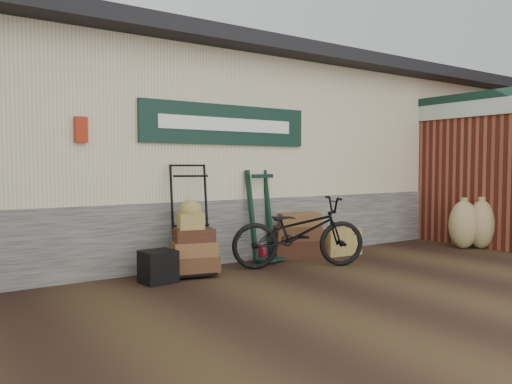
% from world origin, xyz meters
% --- Properties ---
extents(ground, '(80.00, 80.00, 0.00)m').
position_xyz_m(ground, '(0.00, 0.00, 0.00)').
color(ground, black).
rests_on(ground, ground).
extents(station_building, '(14.40, 4.10, 3.20)m').
position_xyz_m(station_building, '(-0.01, 2.74, 1.61)').
color(station_building, '#4C4C47').
rests_on(station_building, ground).
extents(brick_outbuilding, '(1.71, 4.51, 2.62)m').
position_xyz_m(brick_outbuilding, '(4.70, 1.19, 1.30)').
color(brick_outbuilding, maroon).
rests_on(brick_outbuilding, ground).
extents(porter_trolley, '(0.82, 0.69, 1.43)m').
position_xyz_m(porter_trolley, '(-1.03, 0.67, 0.71)').
color(porter_trolley, black).
rests_on(porter_trolley, ground).
extents(green_barrow, '(0.55, 0.50, 1.31)m').
position_xyz_m(green_barrow, '(0.21, 0.85, 0.66)').
color(green_barrow, black).
rests_on(green_barrow, ground).
extents(suitcase_stack, '(0.88, 0.70, 0.68)m').
position_xyz_m(suitcase_stack, '(0.83, 0.85, 0.34)').
color(suitcase_stack, '#321710').
rests_on(suitcase_stack, ground).
extents(wicker_hamper, '(0.65, 0.45, 0.41)m').
position_xyz_m(wicker_hamper, '(1.52, 0.66, 0.20)').
color(wicker_hamper, olive).
rests_on(wicker_hamper, ground).
extents(black_trunk, '(0.41, 0.37, 0.38)m').
position_xyz_m(black_trunk, '(-1.58, 0.45, 0.19)').
color(black_trunk, black).
rests_on(black_trunk, ground).
extents(bicycle, '(1.32, 1.94, 1.07)m').
position_xyz_m(bicycle, '(0.36, 0.21, 0.53)').
color(bicycle, black).
rests_on(bicycle, ground).
extents(burlap_sack_left, '(0.61, 0.56, 0.80)m').
position_xyz_m(burlap_sack_left, '(3.61, -0.14, 0.40)').
color(burlap_sack_left, olive).
rests_on(burlap_sack_left, ground).
extents(burlap_sack_right, '(0.58, 0.51, 0.81)m').
position_xyz_m(burlap_sack_right, '(3.85, -0.31, 0.41)').
color(burlap_sack_right, olive).
rests_on(burlap_sack_right, ground).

